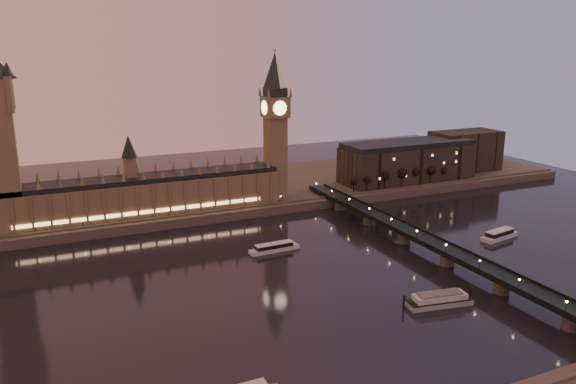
% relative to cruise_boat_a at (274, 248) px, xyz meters
% --- Properties ---
extents(ground, '(700.00, 700.00, 0.00)m').
position_rel_cruise_boat_a_xyz_m(ground, '(-17.11, -37.71, -2.05)').
color(ground, black).
rests_on(ground, ground).
extents(far_embankment, '(560.00, 130.00, 6.00)m').
position_rel_cruise_boat_a_xyz_m(far_embankment, '(12.89, 127.29, 0.95)').
color(far_embankment, '#423D35').
rests_on(far_embankment, ground).
extents(palace_of_westminster, '(180.00, 26.62, 52.00)m').
position_rel_cruise_boat_a_xyz_m(palace_of_westminster, '(-57.24, 83.28, 19.65)').
color(palace_of_westminster, brown).
rests_on(palace_of_westminster, ground).
extents(big_ben, '(17.68, 17.68, 104.00)m').
position_rel_cruise_boat_a_xyz_m(big_ben, '(36.87, 83.28, 61.90)').
color(big_ben, brown).
rests_on(big_ben, ground).
extents(westminster_bridge, '(13.20, 260.00, 15.30)m').
position_rel_cruise_boat_a_xyz_m(westminster_bridge, '(74.50, -37.71, 3.46)').
color(westminster_bridge, black).
rests_on(westminster_bridge, ground).
extents(city_block, '(155.00, 45.00, 34.00)m').
position_rel_cruise_boat_a_xyz_m(city_block, '(177.82, 93.22, 20.19)').
color(city_block, black).
rests_on(city_block, ground).
extents(bare_tree_0, '(6.42, 6.42, 13.05)m').
position_rel_cruise_boat_a_xyz_m(bare_tree_0, '(93.05, 71.29, 13.70)').
color(bare_tree_0, black).
rests_on(bare_tree_0, ground).
extents(bare_tree_1, '(6.42, 6.42, 13.05)m').
position_rel_cruise_boat_a_xyz_m(bare_tree_1, '(107.28, 71.29, 13.70)').
color(bare_tree_1, black).
rests_on(bare_tree_1, ground).
extents(bare_tree_2, '(6.42, 6.42, 13.05)m').
position_rel_cruise_boat_a_xyz_m(bare_tree_2, '(121.50, 71.29, 13.70)').
color(bare_tree_2, black).
rests_on(bare_tree_2, ground).
extents(bare_tree_3, '(6.42, 6.42, 13.05)m').
position_rel_cruise_boat_a_xyz_m(bare_tree_3, '(135.73, 71.29, 13.70)').
color(bare_tree_3, black).
rests_on(bare_tree_3, ground).
extents(bare_tree_4, '(6.42, 6.42, 13.05)m').
position_rel_cruise_boat_a_xyz_m(bare_tree_4, '(149.95, 71.29, 13.70)').
color(bare_tree_4, black).
rests_on(bare_tree_4, ground).
extents(bare_tree_5, '(6.42, 6.42, 13.05)m').
position_rel_cruise_boat_a_xyz_m(bare_tree_5, '(164.18, 71.29, 13.70)').
color(bare_tree_5, black).
rests_on(bare_tree_5, ground).
extents(bare_tree_6, '(6.42, 6.42, 13.05)m').
position_rel_cruise_boat_a_xyz_m(bare_tree_6, '(178.40, 71.29, 13.70)').
color(bare_tree_6, black).
rests_on(bare_tree_6, ground).
extents(cruise_boat_a, '(29.37, 7.46, 4.66)m').
position_rel_cruise_boat_a_xyz_m(cruise_boat_a, '(0.00, 0.00, 0.00)').
color(cruise_boat_a, silver).
rests_on(cruise_boat_a, ground).
extents(cruise_boat_c, '(27.87, 12.21, 5.40)m').
position_rel_cruise_boat_a_xyz_m(cruise_boat_c, '(131.08, -36.68, 0.32)').
color(cruise_boat_c, silver).
rests_on(cruise_boat_c, ground).
extents(moored_barge, '(34.02, 13.08, 6.32)m').
position_rel_cruise_boat_a_xyz_m(moored_barge, '(40.11, -92.89, 0.61)').
color(moored_barge, '#8E9CB5').
rests_on(moored_barge, ground).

